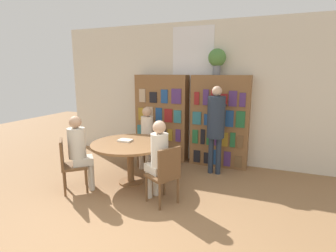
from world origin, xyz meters
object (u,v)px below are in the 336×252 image
Objects in this scene: librarian_standing at (216,121)px; seated_reader_left at (147,133)px; bookshelf_right at (220,122)px; seated_reader_back at (80,148)px; chair_near_camera at (69,162)px; chair_far_side at (165,173)px; bookshelf_left at (162,118)px; flower_vase at (217,59)px; reading_table at (130,148)px; seated_reader_right at (158,155)px; chair_left_side at (150,141)px.

seated_reader_left is at bearing -173.43° from librarian_standing.
bookshelf_right is at bearing 92.88° from librarian_standing.
seated_reader_left is 1.44m from librarian_standing.
chair_near_camera is at bearing -90.00° from seated_reader_back.
chair_far_side is 0.71× the size of seated_reader_left.
chair_near_camera is 0.71× the size of seated_reader_back.
chair_near_camera is 1.67m from seated_reader_left.
bookshelf_left is 3.66× the size of flower_vase.
bookshelf_right reaches higher than chair_near_camera.
reading_table is 0.84m from seated_reader_right.
seated_reader_left is at bearing 65.84° from chair_far_side.
bookshelf_right is at bearing 94.90° from chair_near_camera.
bookshelf_right reaches higher than seated_reader_right.
flower_vase is at bearing 96.83° from seated_reader_back.
reading_table is (0.03, -1.49, -0.31)m from bookshelf_left.
bookshelf_left is at bearing 51.47° from seated_reader_right.
seated_reader_right is at bearing -103.32° from flower_vase.
chair_near_camera is 1.00× the size of chair_left_side.
seated_reader_left is (-1.37, -0.66, -0.23)m from bookshelf_right.
bookshelf_left is at bearing -179.99° from bookshelf_right.
seated_reader_right is 0.74× the size of librarian_standing.
reading_table is at bearing -142.76° from librarian_standing.
chair_far_side is (-0.40, -2.00, -0.44)m from bookshelf_right.
flower_vase reaches higher than chair_near_camera.
seated_reader_left is 0.74× the size of librarian_standing.
seated_reader_back is (-0.54, -1.40, 0.01)m from seated_reader_left.
seated_reader_left is (-0.09, 0.83, 0.08)m from reading_table.
seated_reader_right is (0.75, -1.91, -0.22)m from bookshelf_left.
chair_left_side is at bearing 60.18° from seated_reader_right.
seated_reader_right is at bearing 114.18° from chair_left_side.
bookshelf_right is at bearing 95.21° from seated_reader_back.
chair_left_side is (-1.29, -0.49, -1.72)m from flower_vase.
seated_reader_right is at bearing 117.02° from seated_reader_left.
seated_reader_left is at bearing 114.16° from chair_near_camera.
flower_vase reaches higher than chair_left_side.
chair_far_side is (-0.30, -2.01, -1.72)m from flower_vase.
chair_near_camera is at bearing 126.00° from chair_far_side.
seated_reader_back is at bearing 126.08° from seated_reader_right.
reading_table is 1.51× the size of chair_left_side.
chair_near_camera is (-1.94, -2.18, -1.72)m from flower_vase.
seated_reader_left is at bearing 116.93° from seated_reader_back.
librarian_standing reaches higher than chair_far_side.
seated_reader_right is 1.00× the size of seated_reader_back.
reading_table is (-1.28, -1.49, -0.31)m from bookshelf_right.
flower_vase reaches higher than librarian_standing.
chair_near_camera is at bearing -131.63° from flower_vase.
bookshelf_right is at bearing -166.78° from chair_left_side.
chair_far_side is (0.88, -0.51, -0.13)m from reading_table.
seated_reader_back is at bearing -138.04° from reading_table.
chair_left_side is 1.52m from librarian_standing.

